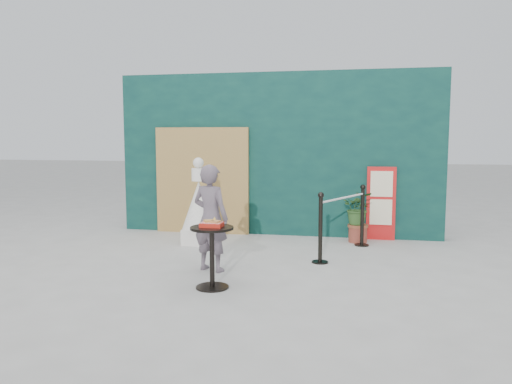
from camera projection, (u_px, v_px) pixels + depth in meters
name	position (u px, v px, depth m)	size (l,w,h in m)	color
ground	(237.00, 279.00, 6.39)	(60.00, 60.00, 0.00)	#ADAAA5
back_wall	(277.00, 154.00, 9.30)	(6.00, 0.30, 3.00)	#0A2D2C
bamboo_fence	(202.00, 181.00, 9.43)	(1.80, 0.08, 2.00)	tan
woman	(211.00, 218.00, 6.74)	(0.53, 0.35, 1.45)	#63555F
menu_board	(381.00, 203.00, 8.82)	(0.50, 0.07, 1.30)	red
statue	(199.00, 209.00, 8.47)	(0.58, 0.58, 1.48)	silver
cafe_table	(212.00, 247.00, 5.98)	(0.52, 0.52, 0.75)	black
food_basket	(212.00, 224.00, 5.95)	(0.26, 0.19, 0.11)	red
planter	(358.00, 213.00, 8.62)	(0.52, 0.45, 0.89)	brown
stanchion_barrier	(343.00, 222.00, 7.77)	(0.84, 1.54, 1.03)	black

